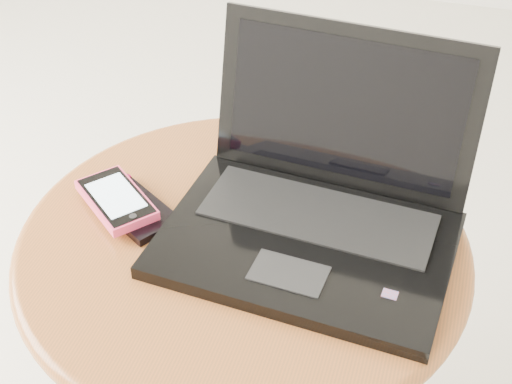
% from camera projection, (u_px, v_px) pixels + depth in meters
% --- Properties ---
extents(table, '(0.59, 0.59, 0.47)m').
position_uv_depth(table, '(243.00, 291.00, 1.03)').
color(table, '#5A2D1E').
rests_on(table, ground).
extents(laptop, '(0.38, 0.33, 0.23)m').
position_uv_depth(laptop, '(318.00, 204.00, 0.95)').
color(laptop, black).
rests_on(laptop, table).
extents(phone_black, '(0.14, 0.13, 0.01)m').
position_uv_depth(phone_black, '(133.00, 208.00, 1.00)').
color(phone_black, black).
rests_on(phone_black, table).
extents(phone_pink, '(0.14, 0.13, 0.02)m').
position_uv_depth(phone_pink, '(116.00, 199.00, 1.00)').
color(phone_pink, '#F33D66').
rests_on(phone_pink, phone_black).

